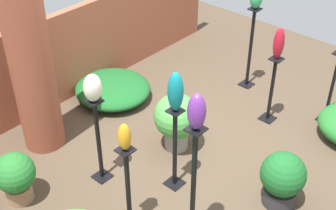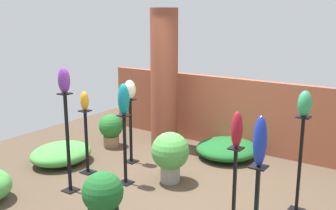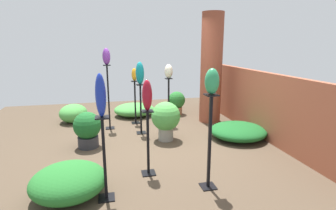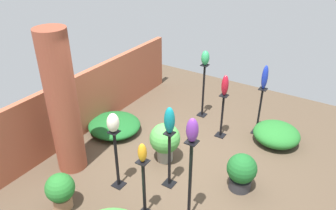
{
  "view_description": "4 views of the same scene",
  "coord_description": "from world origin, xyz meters",
  "px_view_note": "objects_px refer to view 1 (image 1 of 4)",
  "views": [
    {
      "loc": [
        -3.64,
        -2.83,
        3.95
      ],
      "look_at": [
        -0.25,
        0.19,
        0.78
      ],
      "focal_mm": 50.0,
      "sensor_mm": 36.0,
      "label": 1
    },
    {
      "loc": [
        3.1,
        -4.43,
        2.52
      ],
      "look_at": [
        -0.19,
        0.36,
        1.17
      ],
      "focal_mm": 42.0,
      "sensor_mm": 36.0,
      "label": 2
    },
    {
      "loc": [
        4.83,
        -0.87,
        1.89
      ],
      "look_at": [
        -0.06,
        0.27,
        0.72
      ],
      "focal_mm": 28.0,
      "sensor_mm": 36.0,
      "label": 3
    },
    {
      "loc": [
        -4.27,
        -2.51,
        4.0
      ],
      "look_at": [
        0.04,
        0.22,
        1.16
      ],
      "focal_mm": 35.0,
      "sensor_mm": 36.0,
      "label": 4
    }
  ],
  "objects_px": {
    "pedestal_violet": "(193,192)",
    "potted_plant_front_right": "(177,119)",
    "pedestal_amber": "(128,192)",
    "art_vase_ivory": "(93,88)",
    "potted_plant_walkway_edge": "(15,176)",
    "pedestal_cobalt": "(331,91)",
    "brick_pillar": "(29,54)",
    "pedestal_ruby": "(271,93)",
    "pedestal_teal": "(175,152)",
    "art_vase_violet": "(197,112)",
    "pedestal_ivory": "(99,144)",
    "art_vase_amber": "(124,137)",
    "pedestal_jade": "(250,52)",
    "potted_plant_front_left": "(282,178)",
    "art_vase_teal": "(176,92)",
    "art_vase_ruby": "(279,43)"
  },
  "relations": [
    {
      "from": "brick_pillar",
      "to": "pedestal_ruby",
      "type": "xyz_separation_m",
      "value": [
        2.39,
        -1.93,
        -0.87
      ]
    },
    {
      "from": "art_vase_ruby",
      "to": "art_vase_teal",
      "type": "distance_m",
      "value": 1.86
    },
    {
      "from": "pedestal_cobalt",
      "to": "art_vase_amber",
      "type": "relative_size",
      "value": 3.52
    },
    {
      "from": "pedestal_amber",
      "to": "art_vase_ivory",
      "type": "distance_m",
      "value": 1.15
    },
    {
      "from": "pedestal_amber",
      "to": "pedestal_jade",
      "type": "height_order",
      "value": "pedestal_jade"
    },
    {
      "from": "pedestal_ivory",
      "to": "art_vase_teal",
      "type": "distance_m",
      "value": 1.19
    },
    {
      "from": "pedestal_jade",
      "to": "art_vase_violet",
      "type": "relative_size",
      "value": 3.55
    },
    {
      "from": "potted_plant_walkway_edge",
      "to": "art_vase_violet",
      "type": "bearing_deg",
      "value": -64.58
    },
    {
      "from": "pedestal_cobalt",
      "to": "art_vase_teal",
      "type": "bearing_deg",
      "value": 162.51
    },
    {
      "from": "pedestal_teal",
      "to": "potted_plant_front_left",
      "type": "xyz_separation_m",
      "value": [
        0.57,
        -1.07,
        -0.12
      ]
    },
    {
      "from": "pedestal_teal",
      "to": "art_vase_teal",
      "type": "bearing_deg",
      "value": -14.04
    },
    {
      "from": "pedestal_violet",
      "to": "art_vase_amber",
      "type": "relative_size",
      "value": 4.79
    },
    {
      "from": "pedestal_teal",
      "to": "pedestal_cobalt",
      "type": "bearing_deg",
      "value": -17.49
    },
    {
      "from": "pedestal_jade",
      "to": "art_vase_ruby",
      "type": "bearing_deg",
      "value": -127.45
    },
    {
      "from": "pedestal_jade",
      "to": "art_vase_ivory",
      "type": "bearing_deg",
      "value": 177.36
    },
    {
      "from": "pedestal_cobalt",
      "to": "potted_plant_walkway_edge",
      "type": "xyz_separation_m",
      "value": [
        -3.73,
        1.91,
        -0.13
      ]
    },
    {
      "from": "pedestal_ivory",
      "to": "potted_plant_front_right",
      "type": "relative_size",
      "value": 1.43
    },
    {
      "from": "pedestal_cobalt",
      "to": "pedestal_teal",
      "type": "distance_m",
      "value": 2.49
    },
    {
      "from": "brick_pillar",
      "to": "potted_plant_front_left",
      "type": "height_order",
      "value": "brick_pillar"
    },
    {
      "from": "pedestal_cobalt",
      "to": "art_vase_ivory",
      "type": "height_order",
      "value": "art_vase_ivory"
    },
    {
      "from": "pedestal_ivory",
      "to": "art_vase_amber",
      "type": "xyz_separation_m",
      "value": [
        -0.28,
        -0.77,
        0.68
      ]
    },
    {
      "from": "pedestal_violet",
      "to": "potted_plant_walkway_edge",
      "type": "distance_m",
      "value": 2.04
    },
    {
      "from": "pedestal_ruby",
      "to": "art_vase_violet",
      "type": "bearing_deg",
      "value": -167.37
    },
    {
      "from": "pedestal_amber",
      "to": "art_vase_violet",
      "type": "distance_m",
      "value": 1.34
    },
    {
      "from": "pedestal_violet",
      "to": "potted_plant_front_left",
      "type": "xyz_separation_m",
      "value": [
        1.06,
        -0.41,
        -0.31
      ]
    },
    {
      "from": "art_vase_ivory",
      "to": "potted_plant_front_left",
      "type": "height_order",
      "value": "art_vase_ivory"
    },
    {
      "from": "art_vase_ivory",
      "to": "art_vase_amber",
      "type": "relative_size",
      "value": 1.07
    },
    {
      "from": "pedestal_cobalt",
      "to": "pedestal_amber",
      "type": "bearing_deg",
      "value": 167.27
    },
    {
      "from": "pedestal_violet",
      "to": "potted_plant_front_right",
      "type": "xyz_separation_m",
      "value": [
        1.02,
        1.09,
        -0.21
      ]
    },
    {
      "from": "pedestal_teal",
      "to": "art_vase_amber",
      "type": "relative_size",
      "value": 3.54
    },
    {
      "from": "brick_pillar",
      "to": "art_vase_ruby",
      "type": "bearing_deg",
      "value": -38.9
    },
    {
      "from": "pedestal_teal",
      "to": "art_vase_violet",
      "type": "xyz_separation_m",
      "value": [
        -0.49,
        -0.66,
        1.14
      ]
    },
    {
      "from": "pedestal_violet",
      "to": "pedestal_amber",
      "type": "bearing_deg",
      "value": 114.44
    },
    {
      "from": "brick_pillar",
      "to": "art_vase_teal",
      "type": "xyz_separation_m",
      "value": [
        0.54,
        -1.8,
        -0.01
      ]
    },
    {
      "from": "pedestal_ruby",
      "to": "art_vase_amber",
      "type": "xyz_separation_m",
      "value": [
        -2.63,
        0.1,
        0.75
      ]
    },
    {
      "from": "pedestal_ivory",
      "to": "art_vase_ruby",
      "type": "bearing_deg",
      "value": -20.17
    },
    {
      "from": "pedestal_amber",
      "to": "art_vase_amber",
      "type": "height_order",
      "value": "art_vase_amber"
    },
    {
      "from": "pedestal_ruby",
      "to": "pedestal_violet",
      "type": "relative_size",
      "value": 0.67
    },
    {
      "from": "potted_plant_front_left",
      "to": "brick_pillar",
      "type": "bearing_deg",
      "value": 111.09
    },
    {
      "from": "art_vase_ivory",
      "to": "potted_plant_walkway_edge",
      "type": "xyz_separation_m",
      "value": [
        -0.86,
        0.43,
        -0.93
      ]
    },
    {
      "from": "pedestal_violet",
      "to": "art_vase_teal",
      "type": "height_order",
      "value": "art_vase_teal"
    },
    {
      "from": "pedestal_ivory",
      "to": "potted_plant_front_right",
      "type": "distance_m",
      "value": 1.07
    },
    {
      "from": "potted_plant_front_left",
      "to": "pedestal_cobalt",
      "type": "bearing_deg",
      "value": 10.15
    },
    {
      "from": "pedestal_jade",
      "to": "art_vase_violet",
      "type": "bearing_deg",
      "value": -156.63
    },
    {
      "from": "pedestal_cobalt",
      "to": "art_vase_teal",
      "type": "height_order",
      "value": "art_vase_teal"
    },
    {
      "from": "pedestal_violet",
      "to": "art_vase_violet",
      "type": "height_order",
      "value": "art_vase_violet"
    },
    {
      "from": "brick_pillar",
      "to": "pedestal_jade",
      "type": "height_order",
      "value": "brick_pillar"
    },
    {
      "from": "art_vase_amber",
      "to": "potted_plant_front_left",
      "type": "height_order",
      "value": "art_vase_amber"
    },
    {
      "from": "pedestal_teal",
      "to": "art_vase_violet",
      "type": "height_order",
      "value": "art_vase_violet"
    },
    {
      "from": "art_vase_ivory",
      "to": "art_vase_violet",
      "type": "distance_m",
      "value": 1.43
    }
  ]
}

